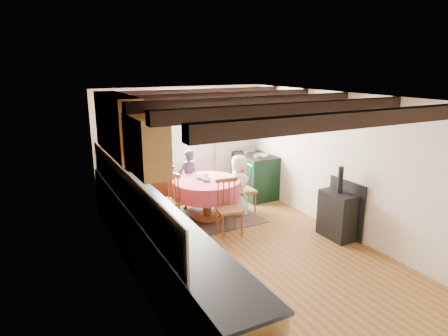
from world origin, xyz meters
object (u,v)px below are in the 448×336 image
child_far (189,179)px  cup (206,177)px  chair_near (229,208)px  chair_right (245,189)px  cast_iron_stove (339,203)px  dining_table (207,199)px  child_right (239,185)px  chair_left (165,201)px  aga_range (254,175)px

child_far → cup: size_ratio=12.22×
chair_near → chair_right: 1.14m
cast_iron_stove → child_far: bearing=124.9°
cast_iron_stove → chair_right: bearing=113.5°
dining_table → chair_right: chair_right is taller
dining_table → cup: 0.43m
child_far → dining_table: bearing=85.5°
dining_table → chair_near: 0.83m
child_right → cup: size_ratio=11.67×
chair_near → chair_right: chair_near is taller
chair_near → chair_left: chair_left is taller
chair_near → cup: chair_near is taller
dining_table → child_right: child_right is taller
chair_left → child_far: 1.04m
child_far → child_right: 1.03m
chair_left → cast_iron_stove: bearing=41.4°
chair_near → cast_iron_stove: bearing=-21.6°
dining_table → aga_range: bearing=25.4°
chair_right → cast_iron_stove: bearing=-155.0°
chair_right → child_far: bearing=56.2°
child_far → chair_right: bearing=131.8°
child_far → child_right: child_far is taller
dining_table → chair_near: bearing=-87.2°
chair_right → child_far: child_far is taller
chair_left → cup: (0.86, 0.15, 0.30)m
chair_near → child_far: (-0.14, 1.47, 0.13)m
chair_right → cast_iron_stove: (0.77, -1.76, 0.15)m
dining_table → chair_right: 0.83m
aga_range → child_right: 1.11m
aga_range → cup: 1.62m
chair_near → chair_left: (-0.88, 0.75, 0.02)m
cast_iron_stove → chair_left: bearing=145.1°
chair_left → aga_range: size_ratio=0.97×
chair_near → cast_iron_stove: cast_iron_stove is taller
dining_table → child_far: child_far is taller
chair_right → child_right: size_ratio=0.79×
aga_range → cup: (-1.46, -0.62, 0.32)m
chair_near → cup: size_ratio=9.63×
cast_iron_stove → child_right: cast_iron_stove is taller
child_far → child_right: bearing=124.3°
dining_table → chair_left: chair_left is taller
aga_range → dining_table: bearing=-154.6°
chair_near → child_far: size_ratio=0.79×
cast_iron_stove → child_far: 2.94m
dining_table → child_right: bearing=-4.0°
chair_near → aga_range: bearing=56.2°
chair_right → dining_table: bearing=91.8°
cup → child_right: bearing=-11.2°
dining_table → cast_iron_stove: cast_iron_stove is taller
dining_table → chair_right: bearing=0.3°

